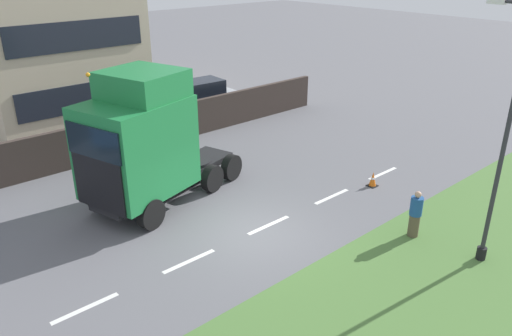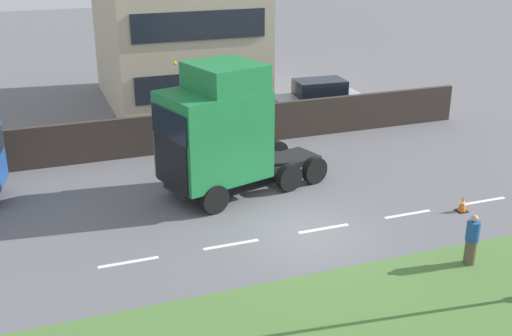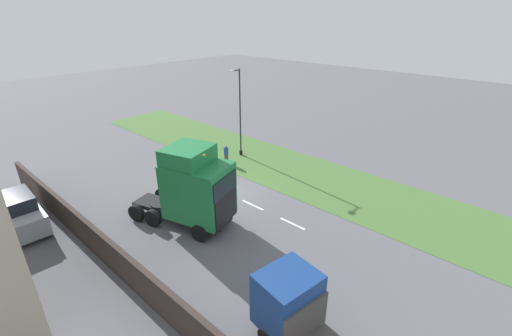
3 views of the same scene
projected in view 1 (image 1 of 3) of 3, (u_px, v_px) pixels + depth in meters
ground_plane at (253, 232)px, 16.23m from camera, size 120.00×120.00×0.00m
grass_verge at (415, 328)px, 12.10m from camera, size 7.00×44.00×0.01m
lane_markings at (269, 225)px, 16.65m from camera, size 0.16×14.60×0.00m
boundary_wall at (120, 136)px, 22.07m from camera, size 0.25×24.00×1.74m
building_block at (39, 22)px, 26.19m from camera, size 9.66×7.64×11.05m
lorry_cab at (142, 143)px, 16.90m from camera, size 4.19×6.61×5.00m
parked_car at (199, 102)px, 26.54m from camera, size 2.09×4.50×2.17m
lamp_post at (500, 149)px, 13.48m from camera, size 1.26×0.28×7.36m
pedestrian at (415, 215)px, 15.72m from camera, size 0.39×0.39×1.58m
traffic_cone_lead at (373, 179)px, 19.32m from camera, size 0.36×0.36×0.58m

